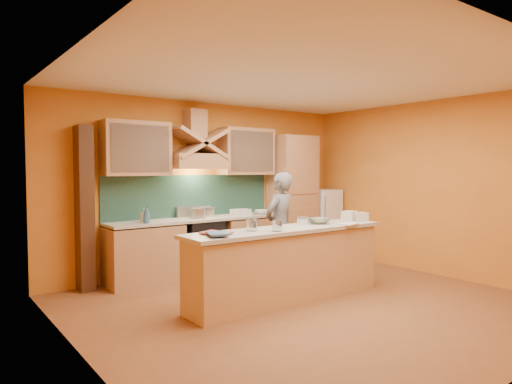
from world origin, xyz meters
TOP-DOWN VIEW (x-y plane):
  - floor at (0.00, 0.00)m, footprint 5.50×5.00m
  - ceiling at (0.00, 0.00)m, footprint 5.50×5.00m
  - wall_back at (0.00, 2.50)m, footprint 5.50×0.02m
  - wall_left at (-2.75, 0.00)m, footprint 0.02×5.00m
  - wall_right at (2.75, 0.00)m, footprint 0.02×5.00m
  - base_cabinet_left at (-1.25, 2.20)m, footprint 1.10×0.60m
  - base_cabinet_right at (0.65, 2.20)m, footprint 1.10×0.60m
  - counter_top at (-0.30, 2.20)m, footprint 3.00×0.62m
  - stove at (-0.30, 2.20)m, footprint 0.60×0.58m
  - backsplash at (-0.30, 2.48)m, footprint 3.00×0.03m
  - range_hood at (-0.30, 2.25)m, footprint 0.92×0.50m
  - hood_chimney at (-0.30, 2.35)m, footprint 0.30×0.30m
  - upper_cabinet_left at (-1.30, 2.33)m, footprint 1.00×0.35m
  - upper_cabinet_right at (0.70, 2.33)m, footprint 1.00×0.35m
  - pantry_column at (1.65, 2.20)m, footprint 0.80×0.60m
  - fridge at (2.40, 2.20)m, footprint 0.58×0.60m
  - trim_column_left at (-2.05, 2.35)m, footprint 0.20×0.30m
  - island_body at (-0.10, 0.30)m, footprint 2.80×0.55m
  - island_top at (-0.10, 0.30)m, footprint 2.90×0.62m
  - person at (0.58, 1.27)m, footprint 0.68×0.54m
  - pot_large at (-0.36, 2.17)m, footprint 0.26×0.26m
  - pot_small at (-0.07, 2.32)m, footprint 0.22×0.22m
  - soap_bottle_a at (-1.23, 2.22)m, footprint 0.11×0.11m
  - soap_bottle_b at (-1.28, 2.02)m, footprint 0.14×0.14m
  - bowl_back at (0.85, 2.08)m, footprint 0.32×0.32m
  - dish_rack at (0.43, 2.12)m, footprint 0.30×0.24m
  - book_lower at (-1.26, 0.29)m, footprint 0.36×0.40m
  - book_upper at (-1.32, 0.23)m, footprint 0.32×0.37m
  - jar_large at (-0.64, 0.33)m, footprint 0.16×0.16m
  - jar_small at (-0.41, 0.13)m, footprint 0.16×0.16m
  - kitchen_scale at (0.26, 0.41)m, footprint 0.13×0.13m
  - mixing_bowl at (0.54, 0.38)m, footprint 0.41×0.41m
  - cloth at (0.77, 0.05)m, footprint 0.30×0.25m
  - grocery_bag_a at (1.17, 0.38)m, footprint 0.25×0.23m
  - grocery_bag_b at (1.28, 0.27)m, footprint 0.24×0.21m

SIDE VIEW (x-z plane):
  - floor at x=0.00m, z-range -0.01..0.01m
  - base_cabinet_left at x=-1.25m, z-range 0.00..0.86m
  - base_cabinet_right at x=0.65m, z-range 0.00..0.86m
  - island_body at x=-0.10m, z-range 0.00..0.88m
  - stove at x=-0.30m, z-range 0.00..0.90m
  - fridge at x=2.40m, z-range 0.00..1.30m
  - person at x=0.58m, z-range 0.00..1.65m
  - counter_top at x=-0.30m, z-range 0.88..0.92m
  - island_top at x=-0.10m, z-range 0.90..0.95m
  - cloth at x=0.77m, z-range 0.94..0.96m
  - bowl_back at x=0.85m, z-range 0.92..0.99m
  - book_lower at x=-1.26m, z-range 0.94..0.98m
  - dish_rack at x=0.43m, z-range 0.92..1.02m
  - pot_small at x=-0.07m, z-range 0.90..1.05m
  - book_upper at x=-1.32m, z-range 0.97..0.99m
  - pot_large at x=-0.36m, z-range 0.90..1.07m
  - mixing_bowl at x=0.54m, z-range 0.95..1.02m
  - kitchen_scale at x=0.26m, z-range 0.94..1.03m
  - grocery_bag_b at x=1.28m, z-range 0.94..1.06m
  - jar_small at x=-0.41m, z-range 0.94..1.07m
  - grocery_bag_a at x=1.17m, z-range 0.94..1.08m
  - soap_bottle_a at x=-1.23m, z-range 0.92..1.12m
  - jar_large at x=-0.64m, z-range 0.95..1.10m
  - soap_bottle_b at x=-1.28m, z-range 0.92..1.18m
  - pantry_column at x=1.65m, z-range 0.00..2.30m
  - trim_column_left at x=-2.05m, z-range 0.00..2.30m
  - backsplash at x=-0.30m, z-range 0.90..1.60m
  - wall_back at x=0.00m, z-range 0.00..2.80m
  - wall_left at x=-2.75m, z-range 0.00..2.80m
  - wall_right at x=2.75m, z-range 0.00..2.80m
  - range_hood at x=-0.30m, z-range 1.70..1.94m
  - upper_cabinet_left at x=-1.30m, z-range 1.60..2.40m
  - upper_cabinet_right at x=0.70m, z-range 1.60..2.40m
  - hood_chimney at x=-0.30m, z-range 2.15..2.65m
  - ceiling at x=0.00m, z-range 2.79..2.80m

